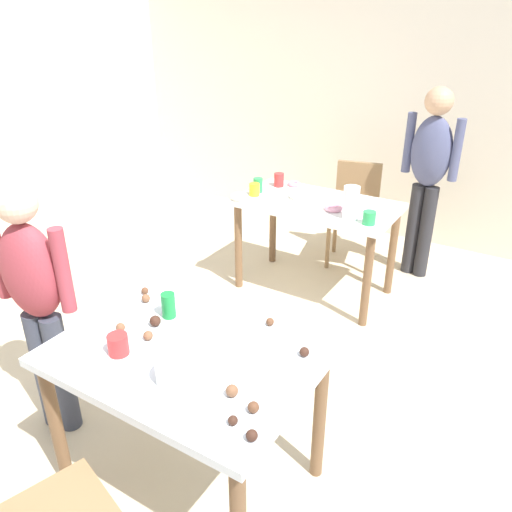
% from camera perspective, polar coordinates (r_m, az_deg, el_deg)
% --- Properties ---
extents(ground_plane, '(6.40, 6.40, 0.00)m').
position_cam_1_polar(ground_plane, '(2.86, -3.81, -20.22)').
color(ground_plane, beige).
extents(wall_back, '(6.40, 0.10, 2.60)m').
position_cam_1_polar(wall_back, '(4.99, 18.33, 16.03)').
color(wall_back, beige).
rests_on(wall_back, ground_plane).
extents(dining_table_near, '(1.11, 0.80, 0.75)m').
position_cam_1_polar(dining_table_near, '(2.29, -7.89, -12.62)').
color(dining_table_near, silver).
rests_on(dining_table_near, ground_plane).
extents(dining_table_far, '(1.19, 0.66, 0.75)m').
position_cam_1_polar(dining_table_far, '(3.91, 6.76, 4.49)').
color(dining_table_far, white).
rests_on(dining_table_far, ground_plane).
extents(chair_far_table, '(0.48, 0.48, 0.87)m').
position_cam_1_polar(chair_far_table, '(4.54, 10.98, 5.38)').
color(chair_far_table, olive).
rests_on(chair_far_table, ground_plane).
extents(person_girl_near, '(0.45, 0.26, 1.38)m').
position_cam_1_polar(person_girl_near, '(2.69, -23.35, -3.98)').
color(person_girl_near, '#383D4C').
rests_on(person_girl_near, ground_plane).
extents(person_adult_far, '(0.46, 0.24, 1.54)m').
position_cam_1_polar(person_adult_far, '(4.28, 18.76, 9.29)').
color(person_adult_far, '#28282D').
rests_on(person_adult_far, ground_plane).
extents(mixing_bowl, '(0.17, 0.17, 0.09)m').
position_cam_1_polar(mixing_bowl, '(2.06, -8.79, -12.54)').
color(mixing_bowl, white).
rests_on(mixing_bowl, dining_table_near).
extents(soda_can, '(0.07, 0.07, 0.12)m').
position_cam_1_polar(soda_can, '(2.43, -9.76, -5.46)').
color(soda_can, '#198438').
rests_on(soda_can, dining_table_near).
extents(fork_near, '(0.17, 0.02, 0.01)m').
position_cam_1_polar(fork_near, '(2.08, 3.70, -13.10)').
color(fork_near, silver).
rests_on(fork_near, dining_table_near).
extents(cup_near_0, '(0.09, 0.09, 0.09)m').
position_cam_1_polar(cup_near_0, '(2.24, -15.15, -9.53)').
color(cup_near_0, red).
rests_on(cup_near_0, dining_table_near).
extents(cake_ball_0, '(0.05, 0.05, 0.05)m').
position_cam_1_polar(cake_ball_0, '(2.39, -11.20, -7.13)').
color(cake_ball_0, '#3D2319').
rests_on(cake_ball_0, dining_table_near).
extents(cake_ball_1, '(0.05, 0.05, 0.05)m').
position_cam_1_polar(cake_ball_1, '(1.97, -2.70, -14.81)').
color(cake_ball_1, brown).
rests_on(cake_ball_1, dining_table_near).
extents(cake_ball_2, '(0.04, 0.04, 0.04)m').
position_cam_1_polar(cake_ball_2, '(1.82, -0.47, -19.42)').
color(cake_ball_2, '#3D2319').
rests_on(cake_ball_2, dining_table_near).
extents(cake_ball_3, '(0.04, 0.04, 0.04)m').
position_cam_1_polar(cake_ball_3, '(2.58, -12.21, -4.64)').
color(cake_ball_3, brown).
rests_on(cake_ball_3, dining_table_near).
extents(cake_ball_4, '(0.04, 0.04, 0.04)m').
position_cam_1_polar(cake_ball_4, '(2.17, 5.41, -10.64)').
color(cake_ball_4, '#3D2319').
rests_on(cake_ball_4, dining_table_near).
extents(cake_ball_5, '(0.04, 0.04, 0.04)m').
position_cam_1_polar(cake_ball_5, '(1.87, -2.60, -17.88)').
color(cake_ball_5, '#3D2319').
rests_on(cake_ball_5, dining_table_near).
extents(cake_ball_6, '(0.04, 0.04, 0.04)m').
position_cam_1_polar(cake_ball_6, '(2.39, -14.90, -7.71)').
color(cake_ball_6, brown).
rests_on(cake_ball_6, dining_table_near).
extents(cake_ball_7, '(0.04, 0.04, 0.04)m').
position_cam_1_polar(cake_ball_7, '(2.66, -12.31, -3.81)').
color(cake_ball_7, brown).
rests_on(cake_ball_7, dining_table_near).
extents(cake_ball_8, '(0.04, 0.04, 0.04)m').
position_cam_1_polar(cake_ball_8, '(2.35, 1.57, -7.37)').
color(cake_ball_8, brown).
rests_on(cake_ball_8, dining_table_near).
extents(cake_ball_9, '(0.04, 0.04, 0.04)m').
position_cam_1_polar(cake_ball_9, '(2.31, -11.96, -8.69)').
color(cake_ball_9, brown).
rests_on(cake_ball_9, dining_table_near).
extents(cake_ball_10, '(0.04, 0.04, 0.04)m').
position_cam_1_polar(cake_ball_10, '(1.91, -0.29, -16.54)').
color(cake_ball_10, brown).
rests_on(cake_ball_10, dining_table_near).
extents(pitcher_far, '(0.11, 0.11, 0.23)m').
position_cam_1_polar(pitcher_far, '(3.55, 10.57, 5.87)').
color(pitcher_far, white).
rests_on(pitcher_far, dining_table_far).
extents(cup_far_0, '(0.08, 0.08, 0.10)m').
position_cam_1_polar(cup_far_0, '(3.96, -0.19, 7.44)').
color(cup_far_0, yellow).
rests_on(cup_far_0, dining_table_far).
extents(cup_far_1, '(0.08, 0.08, 0.11)m').
position_cam_1_polar(cup_far_1, '(4.17, 2.58, 8.50)').
color(cup_far_1, red).
rests_on(cup_far_1, dining_table_far).
extents(cup_far_2, '(0.09, 0.09, 0.09)m').
position_cam_1_polar(cup_far_2, '(3.50, 12.54, 4.18)').
color(cup_far_2, green).
rests_on(cup_far_2, dining_table_far).
extents(cup_far_3, '(0.07, 0.07, 0.11)m').
position_cam_1_polar(cup_far_3, '(4.03, 0.22, 7.92)').
color(cup_far_3, green).
rests_on(cup_far_3, dining_table_far).
extents(donut_far_0, '(0.14, 0.14, 0.04)m').
position_cam_1_polar(donut_far_0, '(3.89, -1.87, 6.63)').
color(donut_far_0, white).
rests_on(donut_far_0, dining_table_far).
extents(donut_far_1, '(0.12, 0.12, 0.04)m').
position_cam_1_polar(donut_far_1, '(3.93, 4.60, 6.73)').
color(donut_far_1, white).
rests_on(donut_far_1, dining_table_far).
extents(donut_far_2, '(0.12, 0.12, 0.04)m').
position_cam_1_polar(donut_far_2, '(3.77, 11.57, 5.40)').
color(donut_far_2, white).
rests_on(donut_far_2, dining_table_far).
extents(donut_far_3, '(0.10, 0.10, 0.03)m').
position_cam_1_polar(donut_far_3, '(4.21, 4.27, 8.05)').
color(donut_far_3, pink).
rests_on(donut_far_3, dining_table_far).
extents(donut_far_4, '(0.13, 0.13, 0.04)m').
position_cam_1_polar(donut_far_4, '(3.71, 8.65, 5.35)').
color(donut_far_4, pink).
rests_on(donut_far_4, dining_table_far).
extents(donut_far_5, '(0.10, 0.10, 0.03)m').
position_cam_1_polar(donut_far_5, '(3.83, 9.26, 5.90)').
color(donut_far_5, white).
rests_on(donut_far_5, dining_table_far).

